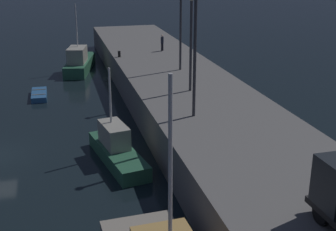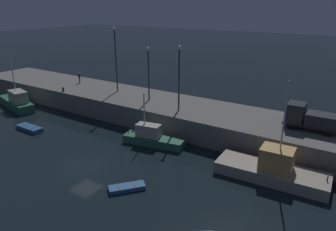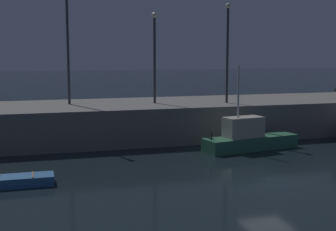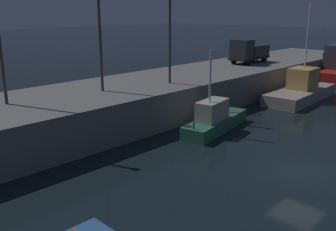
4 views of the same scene
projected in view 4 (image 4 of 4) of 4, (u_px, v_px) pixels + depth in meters
name	position (u px, v px, depth m)	size (l,w,h in m)	color
ground_plane	(300.00, 173.00, 20.48)	(320.00, 320.00, 0.00)	black
pier_quay	(125.00, 102.00, 30.00)	(73.50, 8.94, 2.80)	slate
fishing_trawler_red	(215.00, 120.00, 27.35)	(7.26, 3.07, 5.94)	#2D6647
fishing_boat_blue	(301.00, 90.00, 36.57)	(10.04, 3.81, 9.23)	gray
lamp_post_east	(100.00, 32.00, 26.46)	(0.44, 0.44, 7.10)	#38383D
lamp_post_central	(170.00, 25.00, 29.22)	(0.44, 0.44, 7.84)	#38383D
utility_truck	(249.00, 51.00, 41.46)	(5.38, 2.15, 2.63)	black
bollard_west	(324.00, 55.00, 46.49)	(0.28, 0.28, 0.57)	black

